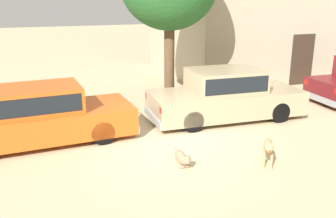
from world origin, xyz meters
TOP-DOWN VIEW (x-y plane):
  - ground_plane at (0.00, 0.00)m, footprint 80.00×80.00m
  - parked_sedan_nearest at (-2.86, 1.41)m, footprint 4.85×2.01m
  - parked_sedan_second at (2.46, 1.44)m, footprint 4.80×2.03m
  - stray_dog_spotted at (0.01, -1.09)m, footprint 0.27×1.08m
  - stray_dog_tan at (1.71, -1.85)m, footprint 0.61×0.86m

SIDE VIEW (x-z plane):
  - ground_plane at x=0.00m, z-range 0.00..0.00m
  - stray_dog_spotted at x=0.01m, z-range -0.04..0.33m
  - stray_dog_tan at x=1.71m, z-range 0.10..0.80m
  - parked_sedan_nearest at x=-2.86m, z-range -0.01..1.45m
  - parked_sedan_second at x=2.46m, z-range -0.01..1.51m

